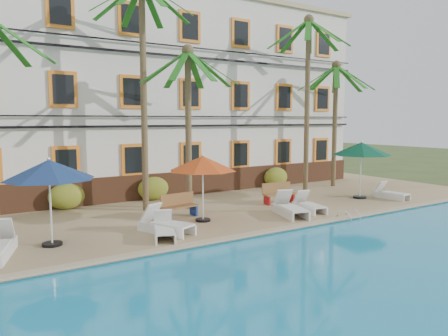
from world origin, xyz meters
TOP-DOWN VIEW (x-y plane):
  - ground at (0.00, 0.00)m, footprint 100.00×100.00m
  - pool_deck at (0.00, 5.00)m, footprint 30.00×12.00m
  - swimming_pool at (0.00, -7.00)m, footprint 26.00×12.00m
  - pool_coping at (0.00, -0.90)m, footprint 30.00×0.35m
  - hotel_building at (0.00, 9.98)m, footprint 25.40×6.44m
  - palm_b at (-1.88, 4.68)m, footprint 4.17×4.17m
  - palm_c at (-0.18, 4.06)m, footprint 4.17×4.17m
  - palm_d at (7.05, 4.62)m, footprint 4.17×4.17m
  - palm_e at (9.66, 5.11)m, footprint 4.17×4.17m
  - shrub_left at (-4.62, 6.60)m, footprint 1.50×0.90m
  - shrub_mid at (-0.70, 6.60)m, footprint 1.50×0.90m
  - shrub_right at (6.68, 6.60)m, footprint 1.50×0.90m
  - umbrella_blue at (-6.27, 1.39)m, footprint 2.66×2.66m
  - umbrella_red at (-0.89, 1.66)m, footprint 2.51×2.51m
  - umbrella_green at (7.81, 1.68)m, footprint 2.76×2.76m
  - lounger_b at (-3.07, 0.39)m, footprint 1.23×1.86m
  - lounger_c at (-2.79, 0.89)m, footprint 1.43×2.12m
  - lounger_d at (2.43, 0.61)m, footprint 1.30×2.17m
  - lounger_e at (3.63, 0.80)m, footprint 0.95×1.84m
  - lounger_f at (8.95, 0.81)m, footprint 0.72×1.73m
  - bench_left at (-1.37, 2.69)m, footprint 1.55×0.66m
  - bench_right at (3.70, 2.82)m, footprint 1.54×0.63m
  - pool_ladder at (3.96, -1.00)m, footprint 0.54×0.74m

SIDE VIEW (x-z plane):
  - ground at x=0.00m, z-range 0.00..0.00m
  - swimming_pool at x=0.00m, z-range 0.00..0.20m
  - pool_deck at x=0.00m, z-range 0.00..0.25m
  - pool_ladder at x=3.96m, z-range -0.12..0.62m
  - pool_coping at x=0.00m, z-range 0.25..0.31m
  - lounger_f at x=8.95m, z-range 0.11..0.91m
  - lounger_e at x=3.63m, z-range 0.10..0.93m
  - lounger_b at x=-3.07m, z-range 0.10..0.93m
  - lounger_c at x=-2.79m, z-range 0.08..1.03m
  - lounger_d at x=2.43m, z-range 0.08..1.05m
  - bench_left at x=-1.37m, z-range 0.26..1.18m
  - bench_right at x=3.70m, z-range 0.26..1.18m
  - shrub_left at x=-4.62m, z-range 0.25..1.35m
  - shrub_mid at x=-0.70m, z-range 0.25..1.35m
  - shrub_right at x=6.68m, z-range 0.25..1.35m
  - umbrella_red at x=-0.89m, z-range 1.14..3.64m
  - umbrella_blue at x=-6.27m, z-range 1.19..3.85m
  - umbrella_green at x=7.81m, z-range 1.23..3.99m
  - palm_c at x=-0.18m, z-range 1.27..8.09m
  - palm_e at x=9.66m, z-range 1.29..8.28m
  - hotel_building at x=0.00m, z-range 0.26..10.49m
  - palm_d at x=7.05m, z-range 1.44..10.47m
  - palm_b at x=-1.88m, z-range 1.47..10.88m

